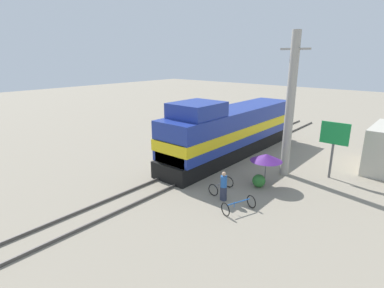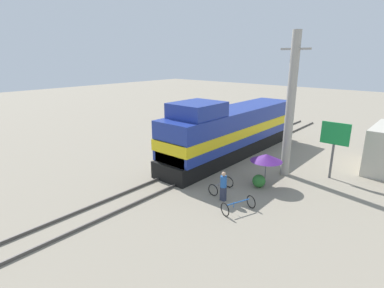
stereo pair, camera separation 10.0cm
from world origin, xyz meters
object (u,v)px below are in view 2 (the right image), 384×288
object	(u,v)px
locomotive	(230,131)
person_bystander	(223,185)
vendor_umbrella	(266,158)
bicycle_spare	(221,186)
bicycle	(238,205)
utility_pole	(290,106)
billboard_sign	(335,138)

from	to	relation	value
locomotive	person_bystander	distance (m)	7.61
vendor_umbrella	bicycle_spare	xyz separation A→B (m)	(-1.47, -2.39, -1.39)
locomotive	bicycle_spare	xyz separation A→B (m)	(3.17, -5.61, -1.62)
bicycle	locomotive	bearing A→B (deg)	146.40
locomotive	bicycle	distance (m)	8.82
vendor_umbrella	locomotive	bearing A→B (deg)	145.19
vendor_umbrella	bicycle_spare	world-z (taller)	vendor_umbrella
bicycle	bicycle_spare	world-z (taller)	bicycle
utility_pole	bicycle_spare	size ratio (longest dim) A/B	5.79
locomotive	person_bystander	size ratio (longest dim) A/B	8.98
utility_pole	billboard_sign	xyz separation A→B (m)	(2.43, 1.28, -1.84)
bicycle	vendor_umbrella	bearing A→B (deg)	117.85
billboard_sign	bicycle	size ratio (longest dim) A/B	1.99
locomotive	bicycle_spare	distance (m)	6.65
person_bystander	bicycle	world-z (taller)	person_bystander
vendor_umbrella	bicycle	distance (m)	4.03
locomotive	person_bystander	bearing A→B (deg)	-58.88
utility_pole	person_bystander	size ratio (longest dim) A/B	5.47
vendor_umbrella	billboard_sign	bearing A→B (deg)	55.15
billboard_sign	vendor_umbrella	bearing A→B (deg)	-124.85
vendor_umbrella	billboard_sign	distance (m)	4.59
utility_pole	bicycle_spare	bearing A→B (deg)	-108.55
utility_pole	vendor_umbrella	bearing A→B (deg)	-93.47
person_bystander	bicycle_spare	xyz separation A→B (m)	(-0.72, 0.84, -0.53)
billboard_sign	person_bystander	distance (m)	7.87
person_bystander	bicycle_spare	bearing A→B (deg)	130.78
billboard_sign	person_bystander	size ratio (longest dim) A/B	2.20
utility_pole	bicycle_spare	distance (m)	6.53
vendor_umbrella	bicycle	xyz separation A→B (m)	(0.52, -3.75, -1.38)
billboard_sign	bicycle	bearing A→B (deg)	-105.40
vendor_umbrella	bicycle	bearing A→B (deg)	-82.03
person_bystander	bicycle	bearing A→B (deg)	-22.31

